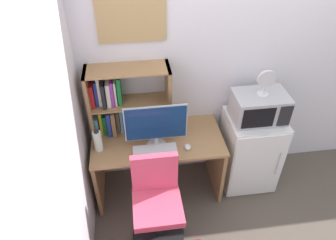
# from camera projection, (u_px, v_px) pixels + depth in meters

# --- Properties ---
(wall_back) EXTENTS (6.40, 0.04, 2.60)m
(wall_back) POSITION_uv_depth(u_px,v_px,m) (282.00, 63.00, 3.11)
(wall_back) COLOR silver
(wall_back) RESTS_ON ground_plane
(wall_left) EXTENTS (0.04, 4.40, 2.60)m
(wall_left) POSITION_uv_depth(u_px,v_px,m) (47.00, 232.00, 1.64)
(wall_left) COLOR silver
(wall_left) RESTS_ON ground_plane
(desk) EXTENTS (1.29, 0.64, 0.74)m
(desk) POSITION_uv_depth(u_px,v_px,m) (158.00, 155.00, 3.19)
(desk) COLOR #997047
(desk) RESTS_ON ground_plane
(hutch_bookshelf) EXTENTS (0.77, 0.28, 0.70)m
(hutch_bookshelf) POSITION_uv_depth(u_px,v_px,m) (118.00, 103.00, 2.97)
(hutch_bookshelf) COLOR #997047
(hutch_bookshelf) RESTS_ON desk
(monitor) EXTENTS (0.58, 0.18, 0.46)m
(monitor) POSITION_uv_depth(u_px,v_px,m) (156.00, 125.00, 2.82)
(monitor) COLOR #B7B7BC
(monitor) RESTS_ON desk
(keyboard) EXTENTS (0.41, 0.12, 0.02)m
(keyboard) POSITION_uv_depth(u_px,v_px,m) (155.00, 149.00, 2.92)
(keyboard) COLOR silver
(keyboard) RESTS_ON desk
(computer_mouse) EXTENTS (0.06, 0.08, 0.03)m
(computer_mouse) POSITION_uv_depth(u_px,v_px,m) (188.00, 147.00, 2.94)
(computer_mouse) COLOR silver
(computer_mouse) RESTS_ON desk
(water_bottle) EXTENTS (0.08, 0.08, 0.23)m
(water_bottle) POSITION_uv_depth(u_px,v_px,m) (98.00, 141.00, 2.87)
(water_bottle) COLOR silver
(water_bottle) RESTS_ON desk
(mini_fridge) EXTENTS (0.56, 0.53, 0.88)m
(mini_fridge) POSITION_uv_depth(u_px,v_px,m) (250.00, 150.00, 3.36)
(mini_fridge) COLOR white
(mini_fridge) RESTS_ON ground_plane
(microwave) EXTENTS (0.51, 0.35, 0.28)m
(microwave) POSITION_uv_depth(u_px,v_px,m) (259.00, 107.00, 3.00)
(microwave) COLOR #ADADB2
(microwave) RESTS_ON mini_fridge
(desk_fan) EXTENTS (0.17, 0.11, 0.26)m
(desk_fan) POSITION_uv_depth(u_px,v_px,m) (266.00, 81.00, 2.82)
(desk_fan) COLOR silver
(desk_fan) RESTS_ON microwave
(desk_chair) EXTENTS (0.50, 0.50, 0.92)m
(desk_chair) POSITION_uv_depth(u_px,v_px,m) (157.00, 206.00, 2.83)
(desk_chair) COLOR black
(desk_chair) RESTS_ON ground_plane
(wall_corkboard) EXTENTS (0.59, 0.02, 0.44)m
(wall_corkboard) POSITION_uv_depth(u_px,v_px,m) (131.00, 17.00, 2.59)
(wall_corkboard) COLOR tan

